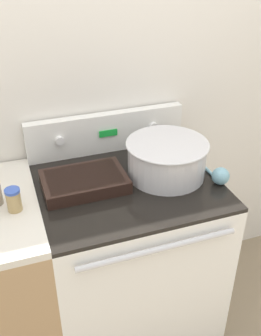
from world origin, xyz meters
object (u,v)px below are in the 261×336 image
mixing_bowl (167,157)px  spice_jar_blue_cap (14,200)px  casserole_dish (84,181)px  ladle (219,175)px

mixing_bowl → spice_jar_blue_cap: mixing_bowl is taller
mixing_bowl → casserole_dish: size_ratio=1.03×
mixing_bowl → ladle: bearing=-35.2°
spice_jar_blue_cap → ladle: bearing=-5.1°
ladle → spice_jar_blue_cap: (-0.86, 0.08, 0.02)m
mixing_bowl → spice_jar_blue_cap: (-0.67, -0.06, -0.03)m
ladle → spice_jar_blue_cap: size_ratio=2.89×
mixing_bowl → spice_jar_blue_cap: 0.67m
casserole_dish → spice_jar_blue_cap: spice_jar_blue_cap is taller
casserole_dish → ladle: 0.58m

